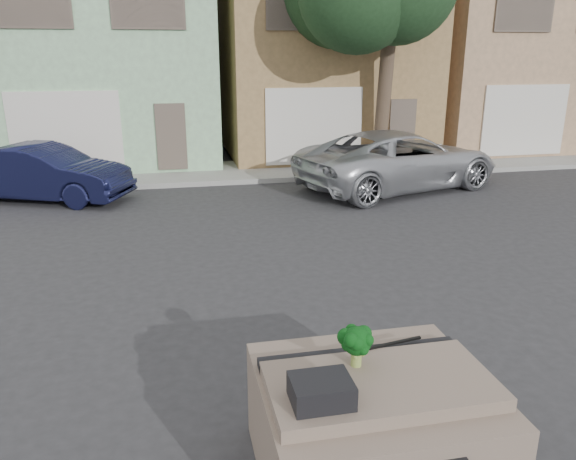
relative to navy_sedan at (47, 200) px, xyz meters
name	(u,v)px	position (x,y,z in m)	size (l,w,h in m)	color
ground_plane	(297,327)	(4.85, -8.28, 0.00)	(120.00, 120.00, 0.00)	#303033
sidewalk	(223,172)	(4.85, 2.22, 0.07)	(40.00, 3.00, 0.15)	gray
townhouse_mint	(108,50)	(1.35, 6.22, 3.77)	(7.20, 8.20, 7.55)	#95C496
townhouse_tan	(315,50)	(8.85, 6.22, 3.77)	(7.20, 8.20, 7.55)	olive
townhouse_beige	(495,50)	(16.35, 6.22, 3.77)	(7.20, 8.20, 7.55)	tan
navy_sedan	(47,200)	(0.00, 0.00, 0.00)	(1.54, 4.42, 1.46)	#141639
silver_pickup	(397,188)	(9.54, -0.67, 0.00)	(2.73, 5.92, 1.65)	#B8BAC0
tree_near	(387,33)	(9.85, 1.52, 4.25)	(4.40, 4.00, 8.50)	#1B361B
car_dashboard	(372,424)	(4.85, -11.28, 0.56)	(2.00, 1.80, 1.12)	#786657
instrument_hump	(321,391)	(4.27, -11.63, 1.22)	(0.48, 0.38, 0.20)	black
wiper_arm	(389,344)	(5.13, -10.90, 1.13)	(0.70, 0.03, 0.02)	black
broccoli	(357,346)	(4.71, -11.17, 1.31)	(0.31, 0.31, 0.38)	black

